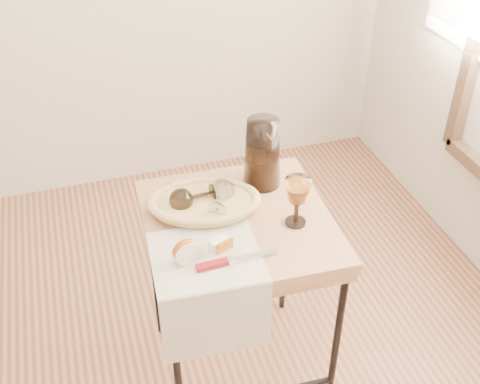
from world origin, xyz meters
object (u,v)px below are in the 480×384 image
object	(u,v)px
side_table	(238,301)
goblet_lying_a	(195,197)
goblet_lying_b	(220,198)
wine_goblet	(297,202)
bread_basket	(205,205)
table_knife	(234,259)
tea_towel	(206,256)
pitcher	(262,153)
apple_half	(186,250)

from	to	relation	value
side_table	goblet_lying_a	bearing A→B (deg)	142.74
goblet_lying_b	wine_goblet	world-z (taller)	wine_goblet
goblet_lying_b	bread_basket	bearing A→B (deg)	94.52
table_knife	goblet_lying_b	bearing A→B (deg)	80.33
tea_towel	wine_goblet	size ratio (longest dim) A/B	1.91
side_table	goblet_lying_a	distance (m)	0.45
tea_towel	pitcher	distance (m)	0.43
pitcher	table_knife	bearing A→B (deg)	-140.46
apple_half	goblet_lying_a	bearing A→B (deg)	64.38
pitcher	wine_goblet	world-z (taller)	pitcher
bread_basket	goblet_lying_a	size ratio (longest dim) A/B	2.54
side_table	goblet_lying_b	distance (m)	0.43
goblet_lying_a	table_knife	distance (m)	0.28
bread_basket	wine_goblet	distance (m)	0.30
tea_towel	goblet_lying_a	size ratio (longest dim) A/B	2.55
side_table	table_knife	bearing A→B (deg)	-110.81
bread_basket	goblet_lying_a	xyz separation A→B (m)	(-0.03, 0.01, 0.03)
goblet_lying_a	goblet_lying_b	xyz separation A→B (m)	(0.08, -0.03, 0.00)
goblet_lying_a	apple_half	world-z (taller)	goblet_lying_a
goblet_lying_a	pitcher	size ratio (longest dim) A/B	0.44
wine_goblet	table_knife	size ratio (longest dim) A/B	0.70
tea_towel	table_knife	world-z (taller)	table_knife
goblet_lying_a	wine_goblet	bearing A→B (deg)	144.10
tea_towel	pitcher	world-z (taller)	pitcher
tea_towel	wine_goblet	distance (m)	0.32
table_knife	goblet_lying_a	bearing A→B (deg)	96.51
apple_half	table_knife	distance (m)	0.14
bread_basket	wine_goblet	bearing A→B (deg)	-19.21
tea_towel	apple_half	distance (m)	0.07
goblet_lying_a	goblet_lying_b	world-z (taller)	same
goblet_lying_a	table_knife	size ratio (longest dim) A/B	0.52
goblet_lying_a	apple_half	xyz separation A→B (m)	(-0.08, -0.23, -0.01)
pitcher	apple_half	bearing A→B (deg)	-157.50
side_table	pitcher	distance (m)	0.54
wine_goblet	apple_half	bearing A→B (deg)	-169.12
side_table	apple_half	size ratio (longest dim) A/B	8.97
tea_towel	goblet_lying_a	bearing A→B (deg)	87.45
tea_towel	apple_half	xyz separation A→B (m)	(-0.06, -0.00, 0.04)
goblet_lying_a	table_knife	bearing A→B (deg)	93.19
tea_towel	goblet_lying_a	world-z (taller)	goblet_lying_a
wine_goblet	table_knife	xyz separation A→B (m)	(-0.24, -0.12, -0.07)
tea_towel	pitcher	bearing A→B (deg)	51.50
table_knife	wine_goblet	bearing A→B (deg)	23.33
bread_basket	apple_half	distance (m)	0.24
goblet_lying_b	pitcher	distance (m)	0.22
apple_half	goblet_lying_b	bearing A→B (deg)	45.59
goblet_lying_b	apple_half	size ratio (longest dim) A/B	1.52
bread_basket	pitcher	xyz separation A→B (m)	(0.22, 0.09, 0.10)
side_table	table_knife	distance (m)	0.44
goblet_lying_a	tea_towel	bearing A→B (deg)	77.75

